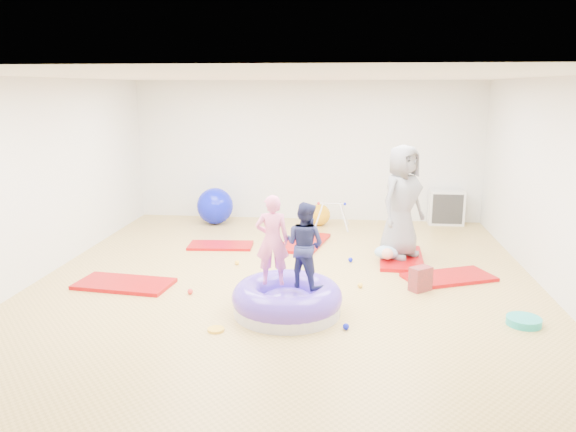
# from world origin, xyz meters

# --- Properties ---
(room) EXTENTS (7.01, 8.01, 2.81)m
(room) POSITION_xyz_m (0.00, 0.00, 1.40)
(room) COLOR tan
(room) RESTS_ON ground
(gym_mat_front_left) EXTENTS (1.36, 0.79, 0.05)m
(gym_mat_front_left) POSITION_xyz_m (-2.20, -0.30, 0.03)
(gym_mat_front_left) COLOR #A40013
(gym_mat_front_left) RESTS_ON ground
(gym_mat_mid_left) EXTENTS (1.11, 0.61, 0.04)m
(gym_mat_mid_left) POSITION_xyz_m (-1.31, 1.73, 0.02)
(gym_mat_mid_left) COLOR #A40013
(gym_mat_mid_left) RESTS_ON ground
(gym_mat_center_back) EXTENTS (0.90, 1.39, 0.05)m
(gym_mat_center_back) POSITION_xyz_m (0.09, 2.05, 0.03)
(gym_mat_center_back) COLOR #A40013
(gym_mat_center_back) RESTS_ON ground
(gym_mat_right) EXTENTS (1.39, 1.06, 0.05)m
(gym_mat_right) POSITION_xyz_m (2.29, 0.45, 0.03)
(gym_mat_right) COLOR #A40013
(gym_mat_right) RESTS_ON ground
(gym_mat_rear_right) EXTENTS (0.73, 1.36, 0.06)m
(gym_mat_rear_right) POSITION_xyz_m (1.69, 1.31, 0.03)
(gym_mat_rear_right) COLOR #A40013
(gym_mat_rear_right) RESTS_ON ground
(inflatable_cushion) EXTENTS (1.33, 1.33, 0.42)m
(inflatable_cushion) POSITION_xyz_m (0.13, -1.02, 0.16)
(inflatable_cushion) COLOR silver
(inflatable_cushion) RESTS_ON ground
(child_pink) EXTENTS (0.42, 0.30, 1.10)m
(child_pink) POSITION_xyz_m (-0.06, -0.93, 0.94)
(child_pink) COLOR pink
(child_pink) RESTS_ON inflatable_cushion
(child_navy) EXTENTS (0.63, 0.58, 1.03)m
(child_navy) POSITION_xyz_m (0.34, -0.98, 0.90)
(child_navy) COLOR navy
(child_navy) RESTS_ON inflatable_cushion
(adult_caregiver) EXTENTS (1.00, 1.01, 1.76)m
(adult_caregiver) POSITION_xyz_m (1.67, 1.34, 0.94)
(adult_caregiver) COLOR slate
(adult_caregiver) RESTS_ON gym_mat_rear_right
(infant) EXTENTS (0.38, 0.38, 0.22)m
(infant) POSITION_xyz_m (1.45, 1.11, 0.17)
(infant) COLOR #95BEE3
(infant) RESTS_ON gym_mat_rear_right
(ball_pit_balls) EXTENTS (3.15, 3.33, 0.07)m
(ball_pit_balls) POSITION_xyz_m (0.43, 0.29, 0.04)
(ball_pit_balls) COLOR yellow
(ball_pit_balls) RESTS_ON ground
(exercise_ball_blue) EXTENTS (0.72, 0.72, 0.72)m
(exercise_ball_blue) POSITION_xyz_m (-1.78, 3.36, 0.36)
(exercise_ball_blue) COLOR #0A13D2
(exercise_ball_blue) RESTS_ON ground
(exercise_ball_orange) EXTENTS (0.43, 0.43, 0.43)m
(exercise_ball_orange) POSITION_xyz_m (0.29, 3.44, 0.21)
(exercise_ball_orange) COLOR orange
(exercise_ball_orange) RESTS_ON ground
(infant_play_gym) EXTENTS (0.67, 0.64, 0.52)m
(infant_play_gym) POSITION_xyz_m (0.54, 3.16, 0.34)
(infant_play_gym) COLOR silver
(infant_play_gym) RESTS_ON ground
(cube_shelf) EXTENTS (0.68, 0.34, 0.68)m
(cube_shelf) POSITION_xyz_m (2.78, 3.79, 0.34)
(cube_shelf) COLOR silver
(cube_shelf) RESTS_ON ground
(balance_disc) EXTENTS (0.39, 0.39, 0.09)m
(balance_disc) POSITION_xyz_m (2.87, -1.07, 0.04)
(balance_disc) COLOR #1AA6A2
(balance_disc) RESTS_ON ground
(backpack) EXTENTS (0.33, 0.31, 0.33)m
(backpack) POSITION_xyz_m (1.82, -0.06, 0.16)
(backpack) COLOR red
(backpack) RESTS_ON ground
(yellow_toy) EXTENTS (0.19, 0.19, 0.03)m
(yellow_toy) POSITION_xyz_m (-0.61, -1.61, 0.01)
(yellow_toy) COLOR yellow
(yellow_toy) RESTS_ON ground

